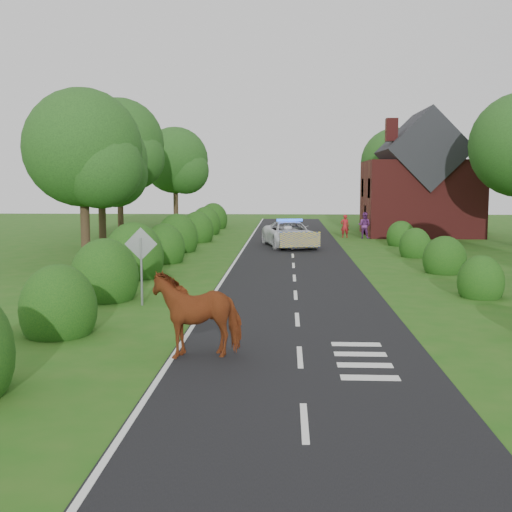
# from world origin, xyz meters

# --- Properties ---
(ground) EXTENTS (120.00, 120.00, 0.00)m
(ground) POSITION_xyz_m (0.00, 0.00, 0.00)
(ground) COLOR #215913
(road) EXTENTS (6.00, 70.00, 0.02)m
(road) POSITION_xyz_m (0.00, 15.00, 0.01)
(road) COLOR black
(road) RESTS_ON ground
(road_markings) EXTENTS (4.96, 70.00, 0.01)m
(road_markings) POSITION_xyz_m (-1.60, 12.93, 0.03)
(road_markings) COLOR white
(road_markings) RESTS_ON road
(hedgerow_left) EXTENTS (2.75, 50.41, 3.00)m
(hedgerow_left) POSITION_xyz_m (-6.51, 11.69, 0.75)
(hedgerow_left) COLOR #154213
(hedgerow_left) RESTS_ON ground
(hedgerow_right) EXTENTS (2.10, 45.78, 2.10)m
(hedgerow_right) POSITION_xyz_m (6.60, 11.21, 0.55)
(hedgerow_right) COLOR #154213
(hedgerow_right) RESTS_ON ground
(tree_left_a) EXTENTS (5.74, 5.60, 8.38)m
(tree_left_a) POSITION_xyz_m (-9.75, 11.86, 5.34)
(tree_left_a) COLOR #332316
(tree_left_a) RESTS_ON ground
(tree_left_b) EXTENTS (5.74, 5.60, 8.07)m
(tree_left_b) POSITION_xyz_m (-11.25, 19.86, 5.04)
(tree_left_b) COLOR #332316
(tree_left_b) RESTS_ON ground
(tree_left_c) EXTENTS (6.97, 6.80, 10.22)m
(tree_left_c) POSITION_xyz_m (-12.70, 29.83, 6.53)
(tree_left_c) COLOR #332316
(tree_left_c) RESTS_ON ground
(tree_left_d) EXTENTS (6.15, 6.00, 8.89)m
(tree_left_d) POSITION_xyz_m (-10.23, 39.85, 5.64)
(tree_left_d) COLOR #332316
(tree_left_d) RESTS_ON ground
(tree_right_c) EXTENTS (6.15, 6.00, 8.58)m
(tree_right_c) POSITION_xyz_m (9.27, 37.85, 5.34)
(tree_right_c) COLOR #332316
(tree_right_c) RESTS_ON ground
(road_sign) EXTENTS (1.06, 0.08, 2.53)m
(road_sign) POSITION_xyz_m (-5.00, 2.00, 1.65)
(road_sign) COLOR gray
(road_sign) RESTS_ON ground
(house) EXTENTS (8.00, 7.40, 9.17)m
(house) POSITION_xyz_m (9.49, 30.00, 3.79)
(house) COLOR maroon
(house) RESTS_ON ground
(cow) EXTENTS (2.58, 1.87, 1.65)m
(cow) POSITION_xyz_m (-2.37, -3.77, 0.82)
(cow) COLOR #672E11
(cow) RESTS_ON ground
(police_van) EXTENTS (3.73, 6.10, 1.72)m
(police_van) POSITION_xyz_m (-0.16, 20.74, 0.79)
(police_van) COLOR white
(police_van) RESTS_ON ground
(pedestrian_red) EXTENTS (0.62, 0.43, 1.65)m
(pedestrian_red) POSITION_xyz_m (3.78, 27.45, 0.83)
(pedestrian_red) COLOR #A61C21
(pedestrian_red) RESTS_ON ground
(pedestrian_purple) EXTENTS (1.10, 1.01, 1.84)m
(pedestrian_purple) POSITION_xyz_m (5.10, 26.91, 0.92)
(pedestrian_purple) COLOR #6C2B76
(pedestrian_purple) RESTS_ON ground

